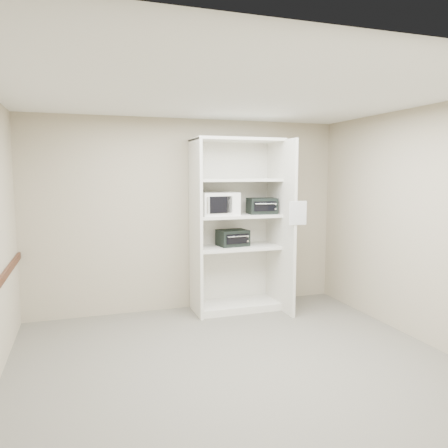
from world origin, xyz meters
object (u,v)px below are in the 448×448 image
object	(u,v)px
shelving_unit	(240,231)
toaster_oven_lower	(233,238)
microwave	(217,204)
toaster_oven_upper	(262,206)

from	to	relation	value
shelving_unit	toaster_oven_lower	bearing A→B (deg)	163.34
shelving_unit	microwave	size ratio (longest dim) A/B	4.65
toaster_oven_upper	toaster_oven_lower	bearing A→B (deg)	175.03
microwave	toaster_oven_lower	size ratio (longest dim) A/B	1.28
microwave	toaster_oven_upper	size ratio (longest dim) A/B	1.34
microwave	toaster_oven_lower	world-z (taller)	microwave
shelving_unit	toaster_oven_upper	size ratio (longest dim) A/B	6.23
shelving_unit	microwave	world-z (taller)	shelving_unit
shelving_unit	toaster_oven_lower	size ratio (longest dim) A/B	5.94
toaster_oven_upper	toaster_oven_lower	xyz separation A→B (m)	(-0.41, 0.07, -0.45)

